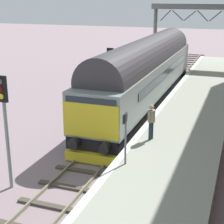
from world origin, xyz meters
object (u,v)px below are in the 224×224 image
platform_number_sign (125,131)px  waiting_passenger (151,119)px  diesel_locomotive (146,71)px  signal_post_far (110,69)px  signal_post_mid (5,118)px

platform_number_sign → waiting_passenger: (0.32, 2.86, -0.37)m
diesel_locomotive → waiting_passenger: size_ratio=11.74×
diesel_locomotive → platform_number_sign: bearing=-79.1°
signal_post_far → waiting_passenger: size_ratio=2.49×
diesel_locomotive → platform_number_sign: (2.12, -10.98, -0.12)m
platform_number_sign → waiting_passenger: size_ratio=1.25×
signal_post_far → platform_number_sign: bearing=-66.8°
signal_post_mid → signal_post_far: bearing=90.0°
signal_post_far → platform_number_sign: size_ratio=1.99×
signal_post_mid → platform_number_sign: size_ratio=2.21×
signal_post_far → signal_post_mid: bearing=-90.0°
diesel_locomotive → waiting_passenger: 8.49m
signal_post_mid → platform_number_sign: signal_post_mid is taller
signal_post_far → waiting_passenger: 8.37m
diesel_locomotive → signal_post_mid: (-2.11, -12.59, 0.43)m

